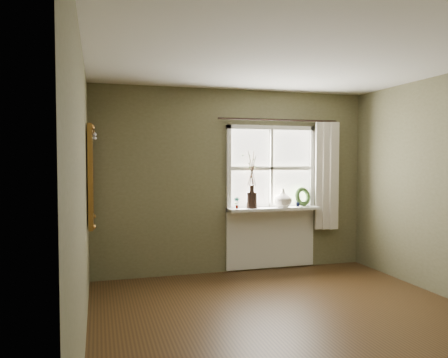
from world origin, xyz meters
TOP-DOWN VIEW (x-y plane):
  - floor at (0.00, 0.00)m, footprint 4.50×4.50m
  - ceiling at (0.00, 0.00)m, footprint 4.50×4.50m
  - wall_back at (0.00, 2.30)m, footprint 4.00×0.10m
  - wall_left at (-2.05, 0.00)m, footprint 0.10×4.50m
  - window_frame at (0.55, 2.23)m, footprint 1.36×0.06m
  - window_sill at (0.55, 2.12)m, footprint 1.36×0.26m
  - window_apron at (0.55, 2.23)m, footprint 1.36×0.04m
  - dark_jug at (0.21, 2.12)m, footprint 0.17×0.17m
  - cream_vase at (0.69, 2.12)m, footprint 0.28×0.28m
  - wreath at (1.02, 2.16)m, footprint 0.31×0.21m
  - potted_plant_left at (-0.01, 2.12)m, footprint 0.10×0.09m
  - potted_plant_right at (0.94, 2.12)m, footprint 0.10×0.09m
  - curtain at (1.39, 2.13)m, footprint 0.36×0.12m
  - curtain_rod at (0.65, 2.17)m, footprint 1.84×0.03m
  - gilt_mirror at (-1.96, 1.67)m, footprint 0.10×0.97m

SIDE VIEW (x-z plane):
  - floor at x=0.00m, z-range 0.00..0.00m
  - window_apron at x=0.55m, z-range 0.02..0.90m
  - window_sill at x=0.55m, z-range 0.88..0.92m
  - potted_plant_right at x=0.94m, z-range 0.92..1.07m
  - potted_plant_left at x=-0.01m, z-range 0.92..1.08m
  - wreath at x=1.02m, z-range 0.88..1.18m
  - dark_jug at x=0.21m, z-range 0.92..1.15m
  - cream_vase at x=0.69m, z-range 0.92..1.19m
  - wall_back at x=0.00m, z-range 0.00..2.60m
  - wall_left at x=-2.05m, z-range 0.00..2.60m
  - curtain at x=1.39m, z-range 0.57..2.16m
  - gilt_mirror at x=-1.96m, z-range 0.84..2.00m
  - window_frame at x=0.55m, z-range 0.86..2.10m
  - curtain_rod at x=0.65m, z-range 2.16..2.20m
  - ceiling at x=0.00m, z-range 2.60..2.60m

